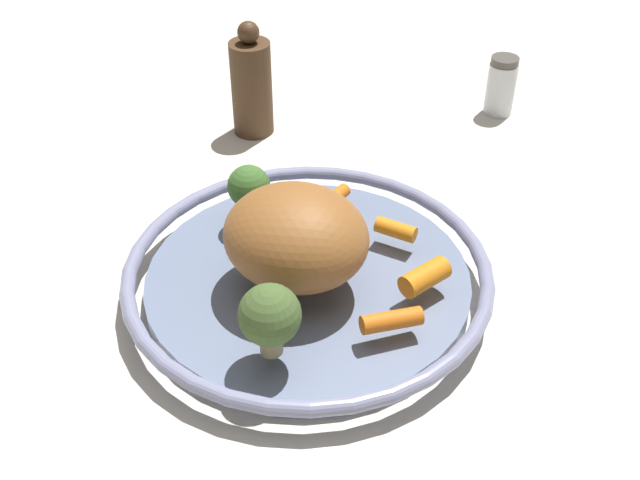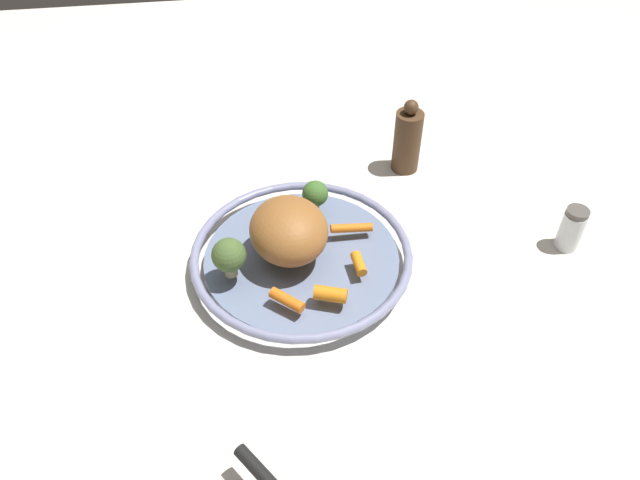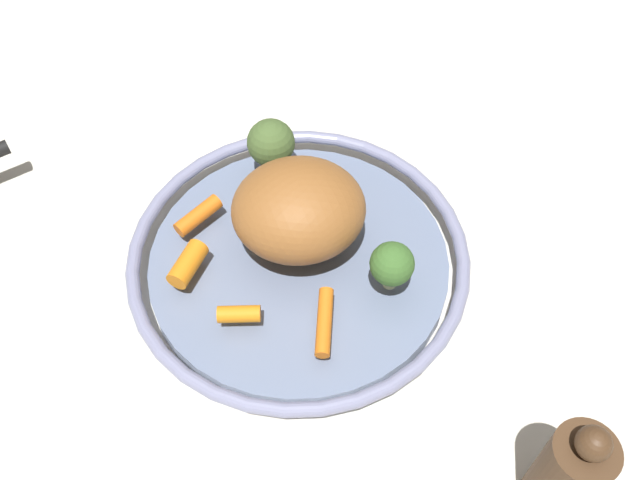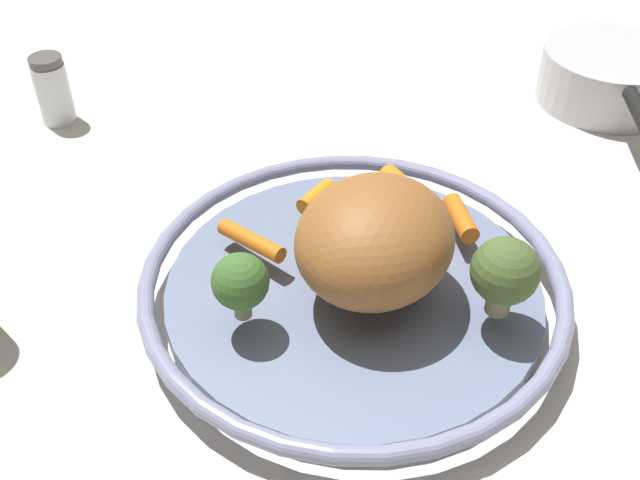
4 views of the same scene
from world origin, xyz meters
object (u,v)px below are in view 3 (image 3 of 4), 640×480
(roast_chicken_piece, at_px, (300,210))
(broccoli_floret_edge, at_px, (271,144))
(baby_carrot_left, at_px, (239,314))
(broccoli_floret_large, at_px, (392,264))
(baby_carrot_near_rim, at_px, (188,264))
(pepper_mill, at_px, (567,475))
(serving_bowl, at_px, (299,260))
(baby_carrot_center, at_px, (198,215))
(baby_carrot_back, at_px, (324,322))

(roast_chicken_piece, bearing_deg, broccoli_floret_edge, -157.47)
(roast_chicken_piece, relative_size, baby_carrot_left, 3.29)
(baby_carrot_left, distance_m, broccoli_floret_large, 0.15)
(baby_carrot_near_rim, xyz_separation_m, pepper_mill, (0.19, 0.33, 0.02))
(pepper_mill, bearing_deg, baby_carrot_near_rim, -120.10)
(serving_bowl, bearing_deg, roast_chicken_piece, 174.93)
(serving_bowl, distance_m, baby_carrot_near_rim, 0.11)
(baby_carrot_near_rim, height_order, pepper_mill, pepper_mill)
(baby_carrot_center, xyz_separation_m, pepper_mill, (0.26, 0.33, 0.02))
(baby_carrot_near_rim, distance_m, broccoli_floret_large, 0.20)
(baby_carrot_left, height_order, pepper_mill, pepper_mill)
(baby_carrot_near_rim, relative_size, broccoli_floret_edge, 0.71)
(serving_bowl, distance_m, baby_carrot_left, 0.10)
(baby_carrot_back, bearing_deg, broccoli_floret_edge, -160.97)
(baby_carrot_back, bearing_deg, roast_chicken_piece, -164.20)
(roast_chicken_piece, bearing_deg, baby_carrot_center, -97.83)
(serving_bowl, relative_size, roast_chicken_piece, 2.64)
(baby_carrot_back, distance_m, broccoli_floret_edge, 0.21)
(baby_carrot_back, bearing_deg, pepper_mill, 54.93)
(baby_carrot_left, bearing_deg, broccoli_floret_large, 108.37)
(baby_carrot_center, distance_m, broccoli_floret_large, 0.21)
(baby_carrot_left, distance_m, baby_carrot_back, 0.08)
(pepper_mill, bearing_deg, baby_carrot_left, -117.10)
(serving_bowl, relative_size, baby_carrot_left, 8.69)
(baby_carrot_near_rim, xyz_separation_m, broccoli_floret_edge, (-0.14, 0.07, 0.03))
(baby_carrot_near_rim, relative_size, baby_carrot_left, 1.17)
(pepper_mill, bearing_deg, serving_bowl, -134.37)
(serving_bowl, height_order, baby_carrot_left, baby_carrot_left)
(baby_carrot_near_rim, bearing_deg, baby_carrot_back, 68.04)
(baby_carrot_near_rim, xyz_separation_m, baby_carrot_back, (0.06, 0.14, -0.00))
(serving_bowl, xyz_separation_m, pepper_mill, (0.22, 0.23, 0.04))
(baby_carrot_near_rim, distance_m, baby_carrot_back, 0.15)
(baby_carrot_center, distance_m, pepper_mill, 0.42)
(baby_carrot_center, relative_size, broccoli_floret_edge, 0.81)
(baby_carrot_back, height_order, pepper_mill, pepper_mill)
(broccoli_floret_large, distance_m, pepper_mill, 0.23)
(roast_chicken_piece, xyz_separation_m, baby_carrot_center, (-0.01, -0.11, -0.04))
(baby_carrot_left, relative_size, pepper_mill, 0.28)
(baby_carrot_near_rim, relative_size, broccoli_floret_large, 0.84)
(baby_carrot_back, bearing_deg, baby_carrot_near_rim, -111.96)
(baby_carrot_back, height_order, baby_carrot_center, baby_carrot_center)
(roast_chicken_piece, bearing_deg, baby_carrot_near_rim, -66.06)
(serving_bowl, height_order, baby_carrot_back, baby_carrot_back)
(serving_bowl, distance_m, baby_carrot_center, 0.11)
(broccoli_floret_large, bearing_deg, baby_carrot_left, -71.63)
(serving_bowl, xyz_separation_m, roast_chicken_piece, (-0.02, 0.00, 0.06))
(roast_chicken_piece, distance_m, broccoli_floret_edge, 0.10)
(baby_carrot_left, xyz_separation_m, baby_carrot_back, (0.00, 0.08, -0.00))
(baby_carrot_center, relative_size, pepper_mill, 0.37)
(roast_chicken_piece, bearing_deg, pepper_mill, 43.17)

